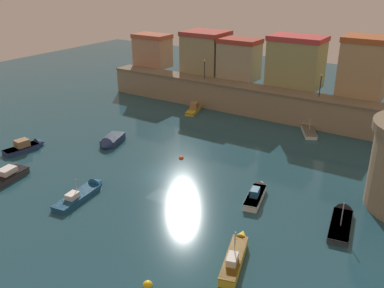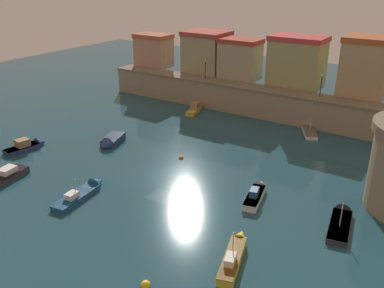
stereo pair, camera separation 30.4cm
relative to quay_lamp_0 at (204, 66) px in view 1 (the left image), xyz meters
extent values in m
plane|color=#1E4756|center=(9.19, -23.95, -6.32)|extent=(133.85, 133.85, 0.00)
cube|color=gray|center=(9.19, 0.00, -4.32)|extent=(52.33, 3.28, 4.01)
cube|color=#73644F|center=(9.19, 0.00, -2.19)|extent=(52.33, 3.58, 0.24)
cube|color=tan|center=(-13.02, 3.60, 0.20)|extent=(6.12, 3.92, 5.02)
cube|color=#A85036|center=(-13.02, 3.60, 3.07)|extent=(6.37, 4.08, 0.70)
cube|color=gray|center=(-2.59, 4.59, 0.78)|extent=(6.61, 5.90, 6.18)
cube|color=#A23B33|center=(-2.59, 4.59, 4.22)|extent=(6.87, 6.14, 0.70)
cube|color=#9D9276|center=(4.09, 3.68, 0.52)|extent=(6.05, 4.09, 5.65)
cube|color=#9E382B|center=(4.09, 3.68, 3.70)|extent=(6.29, 4.25, 0.70)
cube|color=#95935E|center=(13.15, 4.11, 1.07)|extent=(7.58, 4.94, 6.75)
cube|color=#B73836|center=(13.15, 4.11, 4.79)|extent=(7.88, 5.14, 0.70)
cube|color=tan|center=(22.70, 4.30, 1.40)|extent=(5.93, 5.32, 7.42)
cube|color=#A24F27|center=(22.70, 4.30, 5.46)|extent=(6.17, 5.54, 0.70)
cylinder|color=black|center=(0.00, 0.00, -0.69)|extent=(0.12, 0.12, 2.75)
sphere|color=#F9D172|center=(0.00, 0.00, 0.84)|extent=(0.32, 0.32, 0.32)
cylinder|color=black|center=(18.26, 0.00, -0.65)|extent=(0.12, 0.12, 2.83)
sphere|color=#F9D172|center=(18.26, 0.00, 0.91)|extent=(0.32, 0.32, 0.32)
cube|color=#333338|center=(27.95, -23.55, -6.09)|extent=(2.49, 5.41, 0.46)
cone|color=#333338|center=(27.41, -20.34, -6.09)|extent=(1.77, 1.64, 1.56)
cube|color=black|center=(27.95, -23.55, -5.90)|extent=(2.54, 5.52, 0.08)
cylinder|color=#B2B2B7|center=(28.00, -23.85, -4.77)|extent=(0.08, 0.08, 2.18)
cube|color=navy|center=(-8.70, -27.95, -6.04)|extent=(2.13, 4.29, 0.57)
cone|color=navy|center=(-8.33, -25.39, -6.04)|extent=(1.63, 1.35, 1.48)
cube|color=#111C35|center=(-8.70, -27.95, -5.79)|extent=(2.18, 4.38, 0.08)
cube|color=olive|center=(-8.67, -27.76, -5.32)|extent=(1.47, 1.68, 0.86)
cube|color=gold|center=(22.58, -32.71, -5.94)|extent=(2.62, 5.42, 0.77)
cone|color=gold|center=(21.65, -29.54, -5.94)|extent=(1.47, 1.66, 1.13)
cube|color=#855C13|center=(22.58, -32.71, -5.59)|extent=(2.68, 5.53, 0.08)
cube|color=silver|center=(22.78, -33.41, -5.28)|extent=(1.04, 1.44, 0.55)
cube|color=#99B7C6|center=(22.60, -32.79, -5.25)|extent=(0.63, 0.24, 0.33)
cylinder|color=#B2B2B7|center=(22.57, -32.69, -4.50)|extent=(0.08, 0.08, 2.10)
cube|color=navy|center=(-1.38, -19.86, -5.93)|extent=(2.89, 4.03, 0.79)
cone|color=navy|center=(-0.68, -22.02, -5.93)|extent=(2.00, 1.51, 1.77)
cube|color=#0D203A|center=(-1.38, -19.86, -5.57)|extent=(2.95, 4.11, 0.08)
cube|color=#333338|center=(-3.68, -33.41, -6.00)|extent=(2.58, 4.71, 0.65)
cube|color=black|center=(-3.68, -33.41, -5.71)|extent=(2.63, 4.81, 0.08)
cube|color=silver|center=(-3.71, -33.25, -5.38)|extent=(1.51, 1.93, 0.58)
cube|color=white|center=(19.88, -23.26, -6.01)|extent=(2.24, 4.69, 0.63)
cone|color=white|center=(19.26, -20.48, -6.01)|extent=(1.48, 1.50, 1.23)
cube|color=slate|center=(19.88, -23.26, -5.73)|extent=(2.28, 4.79, 0.08)
cube|color=navy|center=(19.92, -23.45, -5.33)|extent=(0.97, 1.38, 0.71)
cube|color=white|center=(18.44, -3.40, -6.05)|extent=(3.39, 4.72, 0.55)
cone|color=white|center=(17.13, -0.85, -6.05)|extent=(1.82, 1.77, 1.39)
cube|color=gray|center=(18.44, -3.40, -5.81)|extent=(3.46, 4.81, 0.08)
cylinder|color=#B2B2B7|center=(18.45, -3.40, -5.00)|extent=(0.08, 0.08, 1.54)
cube|color=#195689|center=(5.59, -32.39, -6.08)|extent=(2.25, 5.46, 0.49)
cone|color=#195689|center=(5.16, -29.12, -6.08)|extent=(1.67, 1.58, 1.50)
cube|color=#0B2846|center=(5.59, -32.39, -5.87)|extent=(2.29, 5.57, 0.08)
cube|color=silver|center=(5.66, -32.95, -5.57)|extent=(1.02, 1.31, 0.52)
cube|color=#99B7C6|center=(5.58, -32.36, -5.55)|extent=(0.79, 0.16, 0.31)
cylinder|color=#B2B2B7|center=(5.57, -32.27, -5.02)|extent=(0.08, 0.08, 1.62)
cube|color=gold|center=(0.37, -3.57, -6.10)|extent=(2.81, 5.51, 0.45)
cone|color=gold|center=(-0.58, -0.39, -6.10)|extent=(1.62, 1.70, 1.27)
cube|color=#686916|center=(0.37, -3.57, -5.91)|extent=(2.87, 5.62, 0.08)
cube|color=olive|center=(0.31, -3.38, -5.44)|extent=(1.48, 1.84, 0.86)
cube|color=#99B7C6|center=(0.08, -2.61, -5.40)|extent=(0.93, 0.33, 0.51)
sphere|color=yellow|center=(18.58, -37.95, -6.32)|extent=(0.71, 0.71, 0.71)
sphere|color=#EA4C19|center=(8.60, -19.16, -6.32)|extent=(0.57, 0.57, 0.57)
camera|label=1|loc=(33.82, -55.80, 14.14)|focal=39.45mm
camera|label=2|loc=(34.08, -55.63, 14.14)|focal=39.45mm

